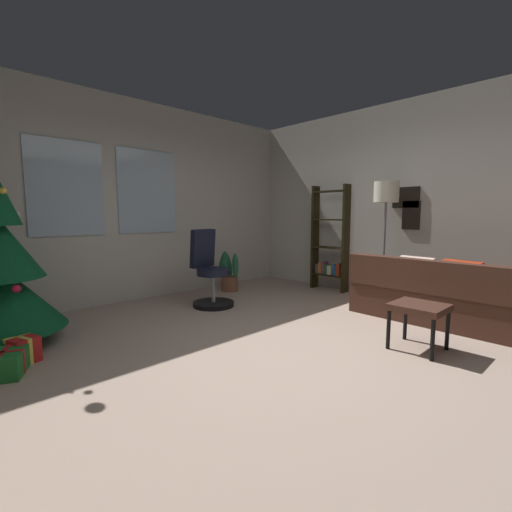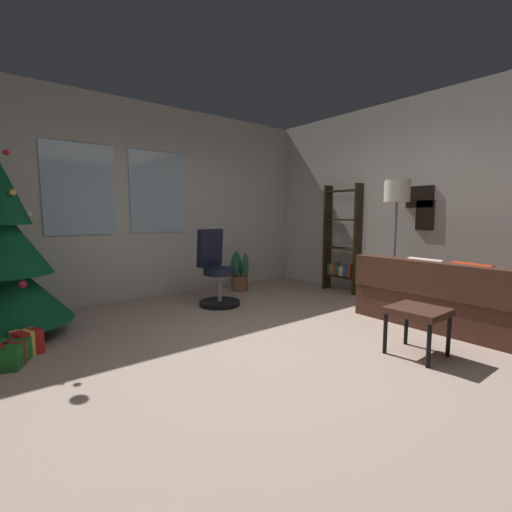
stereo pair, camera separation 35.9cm
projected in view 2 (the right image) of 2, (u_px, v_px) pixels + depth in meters
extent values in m
cube|color=tan|center=(285.00, 359.00, 3.22)|extent=(5.50, 5.86, 0.10)
cube|color=beige|center=(149.00, 202.00, 5.35)|extent=(5.50, 0.10, 2.87)
cube|color=silver|center=(80.00, 189.00, 4.69)|extent=(0.90, 0.03, 1.20)
cube|color=silver|center=(159.00, 192.00, 5.37)|extent=(0.90, 0.03, 1.20)
cube|color=beige|center=(438.00, 201.00, 4.79)|extent=(0.10, 5.86, 2.87)
cube|color=black|center=(425.00, 215.00, 4.88)|extent=(0.02, 0.25, 0.40)
cube|color=black|center=(420.00, 197.00, 4.91)|extent=(0.02, 0.39, 0.30)
cube|color=#44271D|center=(454.00, 310.00, 3.96)|extent=(0.85, 2.05, 0.38)
cube|color=#44271D|center=(442.00, 280.00, 3.72)|extent=(0.24, 2.03, 0.36)
cube|color=#44271D|center=(380.00, 273.00, 4.67)|extent=(0.81, 0.16, 0.20)
cube|color=#B22D12|center=(471.00, 283.00, 3.62)|extent=(0.24, 0.43, 0.41)
cube|color=beige|center=(425.00, 277.00, 3.99)|extent=(0.25, 0.42, 0.42)
cube|color=#44271D|center=(418.00, 311.00, 3.15)|extent=(0.43, 0.45, 0.06)
cylinder|color=black|center=(429.00, 346.00, 2.91)|extent=(0.04, 0.04, 0.37)
cylinder|color=black|center=(449.00, 336.00, 3.13)|extent=(0.04, 0.04, 0.37)
cylinder|color=black|center=(385.00, 333.00, 3.21)|extent=(0.04, 0.04, 0.37)
cylinder|color=black|center=(406.00, 325.00, 3.44)|extent=(0.04, 0.04, 0.37)
cylinder|color=#4C331E|center=(11.00, 330.00, 3.62)|extent=(0.12, 0.12, 0.16)
cone|color=#0C4926|center=(7.00, 290.00, 3.57)|extent=(1.18, 1.18, 0.67)
cone|color=#0C4926|center=(3.00, 241.00, 3.51)|extent=(0.85, 0.85, 0.67)
sphere|color=red|center=(6.00, 152.00, 3.43)|extent=(0.06, 0.06, 0.06)
sphere|color=gold|center=(13.00, 192.00, 3.38)|extent=(0.06, 0.06, 0.06)
sphere|color=silver|center=(28.00, 214.00, 3.70)|extent=(0.07, 0.07, 0.07)
sphere|color=#1E8C4C|center=(5.00, 207.00, 3.68)|extent=(0.06, 0.06, 0.06)
sphere|color=#B21433|center=(23.00, 284.00, 3.28)|extent=(0.07, 0.07, 0.07)
cube|color=red|center=(23.00, 341.00, 3.23)|extent=(0.31, 0.40, 0.22)
cube|color=#EAD84C|center=(23.00, 341.00, 3.23)|extent=(0.16, 0.35, 0.23)
cube|color=#EAD84C|center=(23.00, 341.00, 3.23)|extent=(0.21, 0.11, 0.23)
cube|color=#1E722D|center=(6.00, 355.00, 2.95)|extent=(0.39, 0.41, 0.19)
cube|color=red|center=(6.00, 355.00, 2.95)|extent=(0.18, 0.32, 0.20)
cube|color=red|center=(6.00, 355.00, 2.95)|extent=(0.27, 0.16, 0.20)
cylinder|color=black|center=(220.00, 303.00, 4.93)|extent=(0.56, 0.56, 0.06)
cylinder|color=#B2B2B7|center=(220.00, 286.00, 4.91)|extent=(0.05, 0.05, 0.42)
cylinder|color=black|center=(219.00, 271.00, 4.88)|extent=(0.44, 0.44, 0.09)
cube|color=black|center=(210.00, 248.00, 4.97)|extent=(0.41, 0.18, 0.53)
cube|color=black|center=(358.00, 240.00, 5.50)|extent=(0.18, 0.04, 1.72)
cube|color=black|center=(327.00, 238.00, 5.97)|extent=(0.18, 0.04, 1.72)
cube|color=black|center=(341.00, 276.00, 5.81)|extent=(0.18, 0.56, 0.02)
cube|color=black|center=(342.00, 248.00, 5.75)|extent=(0.18, 0.56, 0.02)
cube|color=black|center=(342.00, 220.00, 5.70)|extent=(0.18, 0.56, 0.02)
cube|color=black|center=(343.00, 191.00, 5.65)|extent=(0.18, 0.56, 0.02)
cube|color=maroon|center=(352.00, 271.00, 5.64)|extent=(0.16, 0.06, 0.20)
cube|color=#215189|center=(348.00, 271.00, 5.71)|extent=(0.14, 0.08, 0.18)
cube|color=beige|center=(343.00, 271.00, 5.78)|extent=(0.15, 0.08, 0.15)
cube|color=#27663D|center=(340.00, 270.00, 5.85)|extent=(0.13, 0.06, 0.16)
cube|color=#723D64|center=(337.00, 268.00, 5.89)|extent=(0.13, 0.05, 0.20)
cube|color=#B96A28|center=(334.00, 269.00, 5.93)|extent=(0.14, 0.06, 0.18)
cube|color=#544952|center=(331.00, 269.00, 5.99)|extent=(0.13, 0.06, 0.15)
cylinder|color=slate|center=(392.00, 306.00, 4.84)|extent=(0.28, 0.28, 0.03)
cylinder|color=slate|center=(394.00, 254.00, 4.76)|extent=(0.03, 0.03, 1.38)
cylinder|color=silver|center=(397.00, 191.00, 4.66)|extent=(0.33, 0.33, 0.28)
cylinder|color=brown|center=(240.00, 283.00, 5.89)|extent=(0.27, 0.27, 0.24)
ellipsoid|color=#21643F|center=(239.00, 264.00, 5.92)|extent=(0.20, 0.17, 0.40)
ellipsoid|color=#21643F|center=(234.00, 262.00, 6.01)|extent=(0.16, 0.20, 0.44)
ellipsoid|color=#21643F|center=(234.00, 264.00, 5.83)|extent=(0.16, 0.24, 0.43)
ellipsoid|color=#21643F|center=(236.00, 268.00, 5.82)|extent=(0.12, 0.15, 0.31)
ellipsoid|color=#21643F|center=(245.00, 265.00, 5.74)|extent=(0.11, 0.11, 0.40)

